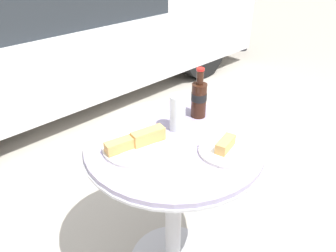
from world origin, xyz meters
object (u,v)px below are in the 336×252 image
at_px(lunch_plate_far, 226,149).
at_px(parked_car, 51,34).
at_px(bistro_table, 174,178).
at_px(lunch_plate_near, 137,144).
at_px(cola_bottle_left, 199,98).
at_px(drinking_glass, 178,114).

height_order(lunch_plate_far, parked_car, parked_car).
bearing_deg(parked_car, lunch_plate_far, -101.99).
distance_m(bistro_table, parked_car, 2.38).
xyz_separation_m(lunch_plate_near, lunch_plate_far, (0.22, -0.25, -0.01)).
distance_m(cola_bottle_left, lunch_plate_near, 0.36).
bearing_deg(parked_car, cola_bottle_left, -99.98).
xyz_separation_m(lunch_plate_far, parked_car, (0.53, 2.49, -0.17)).
height_order(lunch_plate_near, lunch_plate_far, lunch_plate_near).
bearing_deg(bistro_table, drinking_glass, 36.50).
xyz_separation_m(bistro_table, lunch_plate_near, (-0.14, 0.06, 0.21)).
bearing_deg(bistro_table, parked_car, 75.17).
relative_size(drinking_glass, parked_car, 0.04).
bearing_deg(bistro_table, lunch_plate_near, 156.45).
relative_size(cola_bottle_left, lunch_plate_near, 0.87).
relative_size(lunch_plate_near, lunch_plate_far, 1.27).
bearing_deg(parked_car, lunch_plate_near, -108.48).
relative_size(bistro_table, lunch_plate_near, 2.90).
height_order(cola_bottle_left, drinking_glass, cola_bottle_left).
height_order(bistro_table, parked_car, parked_car).
xyz_separation_m(bistro_table, cola_bottle_left, (0.22, 0.07, 0.28)).
xyz_separation_m(drinking_glass, parked_car, (0.54, 2.25, -0.22)).
distance_m(lunch_plate_near, parked_car, 2.37).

